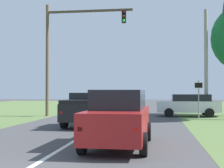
{
  "coord_description": "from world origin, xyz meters",
  "views": [
    {
      "loc": [
        3.2,
        -5.7,
        1.94
      ],
      "look_at": [
        0.14,
        16.17,
        2.43
      ],
      "focal_mm": 51.79,
      "sensor_mm": 36.0,
      "label": 1
    }
  ],
  "objects_px": {
    "keep_moving_sign": "(199,94)",
    "utility_pole_right": "(206,63)",
    "red_suv_near": "(119,117)",
    "crossing_suv_far": "(188,105)",
    "pickup_truck_lead": "(91,108)",
    "traffic_light": "(67,44)"
  },
  "relations": [
    {
      "from": "traffic_light",
      "to": "utility_pole_right",
      "type": "height_order",
      "value": "traffic_light"
    },
    {
      "from": "red_suv_near",
      "to": "traffic_light",
      "type": "relative_size",
      "value": 0.58
    },
    {
      "from": "keep_moving_sign",
      "to": "crossing_suv_far",
      "type": "distance_m",
      "value": 2.24
    },
    {
      "from": "traffic_light",
      "to": "keep_moving_sign",
      "type": "relative_size",
      "value": 3.22
    },
    {
      "from": "crossing_suv_far",
      "to": "traffic_light",
      "type": "bearing_deg",
      "value": -173.09
    },
    {
      "from": "utility_pole_right",
      "to": "red_suv_near",
      "type": "bearing_deg",
      "value": -109.64
    },
    {
      "from": "crossing_suv_far",
      "to": "utility_pole_right",
      "type": "height_order",
      "value": "utility_pole_right"
    },
    {
      "from": "pickup_truck_lead",
      "to": "traffic_light",
      "type": "distance_m",
      "value": 8.61
    },
    {
      "from": "traffic_light",
      "to": "keep_moving_sign",
      "type": "bearing_deg",
      "value": -5.18
    },
    {
      "from": "pickup_truck_lead",
      "to": "utility_pole_right",
      "type": "xyz_separation_m",
      "value": [
        7.41,
        7.67,
        3.15
      ]
    },
    {
      "from": "traffic_light",
      "to": "utility_pole_right",
      "type": "distance_m",
      "value": 10.84
    },
    {
      "from": "keep_moving_sign",
      "to": "crossing_suv_far",
      "type": "xyz_separation_m",
      "value": [
        -0.51,
        2.02,
        -0.82
      ]
    },
    {
      "from": "red_suv_near",
      "to": "utility_pole_right",
      "type": "distance_m",
      "value": 15.37
    },
    {
      "from": "traffic_light",
      "to": "red_suv_near",
      "type": "bearing_deg",
      "value": -66.62
    },
    {
      "from": "pickup_truck_lead",
      "to": "keep_moving_sign",
      "type": "distance_m",
      "value": 8.65
    },
    {
      "from": "keep_moving_sign",
      "to": "utility_pole_right",
      "type": "height_order",
      "value": "utility_pole_right"
    },
    {
      "from": "red_suv_near",
      "to": "keep_moving_sign",
      "type": "relative_size",
      "value": 1.85
    },
    {
      "from": "keep_moving_sign",
      "to": "crossing_suv_far",
      "type": "bearing_deg",
      "value": 104.25
    },
    {
      "from": "red_suv_near",
      "to": "pickup_truck_lead",
      "type": "distance_m",
      "value": 6.92
    },
    {
      "from": "red_suv_near",
      "to": "crossing_suv_far",
      "type": "height_order",
      "value": "red_suv_near"
    },
    {
      "from": "utility_pole_right",
      "to": "crossing_suv_far",
      "type": "bearing_deg",
      "value": -176.38
    },
    {
      "from": "pickup_truck_lead",
      "to": "crossing_suv_far",
      "type": "relative_size",
      "value": 1.15
    }
  ]
}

